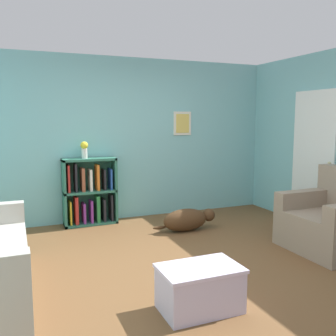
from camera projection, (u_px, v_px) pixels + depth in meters
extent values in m
plane|color=brown|center=(182.00, 265.00, 4.20)|extent=(14.00, 14.00, 0.00)
cube|color=#7AB7BC|center=(125.00, 139.00, 6.09)|extent=(5.60, 0.10, 2.60)
cube|color=silver|center=(182.00, 123.00, 6.38)|extent=(0.32, 0.02, 0.40)
cube|color=#DBBC56|center=(183.00, 123.00, 6.37)|extent=(0.24, 0.01, 0.32)
cube|color=white|center=(313.00, 159.00, 5.64)|extent=(0.02, 0.84, 2.05)
sphere|color=tan|center=(329.00, 163.00, 5.32)|extent=(0.05, 0.05, 0.05)
cube|color=#2D6B56|center=(64.00, 193.00, 5.62)|extent=(0.04, 0.28, 1.03)
cube|color=#2D6B56|center=(115.00, 190.00, 5.91)|extent=(0.04, 0.28, 1.03)
cube|color=#2D6B56|center=(88.00, 190.00, 5.88)|extent=(0.81, 0.02, 1.03)
cube|color=#2D6B56|center=(91.00, 223.00, 5.83)|extent=(0.81, 0.28, 0.04)
cube|color=#2D6B56|center=(90.00, 191.00, 5.76)|extent=(0.81, 0.28, 0.04)
cube|color=#2D6B56|center=(89.00, 159.00, 5.70)|extent=(0.81, 0.28, 0.04)
cube|color=gold|center=(70.00, 213.00, 5.68)|extent=(0.03, 0.21, 0.37)
cube|color=#B22823|center=(68.00, 179.00, 5.60)|extent=(0.03, 0.21, 0.41)
cube|color=#B22823|center=(76.00, 211.00, 5.71)|extent=(0.04, 0.21, 0.44)
cube|color=black|center=(75.00, 178.00, 5.64)|extent=(0.03, 0.21, 0.43)
cube|color=#7A2D84|center=(84.00, 213.00, 5.76)|extent=(0.04, 0.21, 0.33)
cube|color=brown|center=(82.00, 179.00, 5.69)|extent=(0.05, 0.21, 0.36)
cube|color=#7A2D84|center=(91.00, 212.00, 5.80)|extent=(0.03, 0.21, 0.36)
cube|color=silver|center=(90.00, 180.00, 5.73)|extent=(0.04, 0.21, 0.33)
cube|color=#287A3D|center=(97.00, 209.00, 5.83)|extent=(0.05, 0.21, 0.43)
cube|color=orange|center=(97.00, 177.00, 5.77)|extent=(0.04, 0.21, 0.40)
cube|color=black|center=(104.00, 210.00, 5.87)|extent=(0.04, 0.21, 0.37)
cube|color=black|center=(104.00, 179.00, 5.81)|extent=(0.03, 0.21, 0.32)
cube|color=black|center=(111.00, 208.00, 5.91)|extent=(0.03, 0.21, 0.43)
cube|color=#234C9E|center=(110.00, 179.00, 5.85)|extent=(0.03, 0.21, 0.32)
cube|color=gray|center=(329.00, 232.00, 4.64)|extent=(0.91, 1.01, 0.47)
cube|color=gray|center=(306.00, 198.00, 4.97)|extent=(0.91, 0.18, 0.22)
cube|color=#BCB2D1|center=(200.00, 288.00, 3.19)|extent=(0.67, 0.43, 0.39)
cube|color=silver|center=(200.00, 268.00, 3.16)|extent=(0.69, 0.45, 0.03)
ellipsoid|color=#472D19|center=(185.00, 220.00, 5.45)|extent=(0.68, 0.30, 0.33)
sphere|color=#472D19|center=(209.00, 215.00, 5.59)|extent=(0.19, 0.19, 0.19)
ellipsoid|color=#472D19|center=(159.00, 228.00, 5.35)|extent=(0.20, 0.05, 0.05)
cylinder|color=silver|center=(84.00, 153.00, 5.66)|extent=(0.09, 0.09, 0.15)
sphere|color=yellow|center=(84.00, 145.00, 5.64)|extent=(0.11, 0.11, 0.11)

